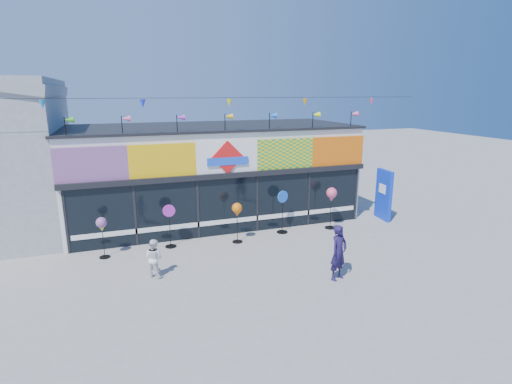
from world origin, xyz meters
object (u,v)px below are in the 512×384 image
spinner_4 (331,196)px  adult_man (339,252)px  spinner_2 (237,211)px  spinner_1 (170,225)px  child (154,258)px  spinner_3 (282,211)px  blue_sign (384,195)px  spinner_0 (102,225)px

spinner_4 → adult_man: bearing=-117.1°
spinner_2 → spinner_1: bearing=171.6°
spinner_4 → child: 7.66m
spinner_3 → adult_man: spinner_3 is taller
blue_sign → spinner_4: 2.85m
adult_man → child: (-5.19, 2.03, -0.25)m
spinner_2 → spinner_4: size_ratio=0.88×
blue_sign → spinner_4: size_ratio=1.28×
blue_sign → child: size_ratio=1.84×
spinner_1 → adult_man: adult_man is taller
blue_sign → spinner_1: (-9.35, -0.22, -0.27)m
blue_sign → spinner_4: bearing=-167.4°
blue_sign → spinner_3: 4.91m
spinner_0 → spinner_4: 8.80m
spinner_3 → spinner_4: bearing=-5.1°
spinner_0 → child: size_ratio=1.20×
spinner_1 → spinner_4: 6.55m
spinner_3 → spinner_1: bearing=-179.2°
spinner_1 → spinner_2: size_ratio=1.05×
blue_sign → child: bearing=-160.6°
spinner_1 → child: (-0.78, -2.26, -0.25)m
blue_sign → adult_man: 6.70m
spinner_0 → adult_man: size_ratio=0.84×
spinner_3 → child: spinner_3 is taller
spinner_0 → spinner_2: spinner_2 is taller
spinner_0 → spinner_3: bearing=2.4°
spinner_3 → spinner_4: (2.08, -0.19, 0.47)m
spinner_4 → spinner_2: bearing=-176.8°
blue_sign → child: (-10.14, -2.48, -0.51)m
spinner_3 → adult_man: 4.35m
spinner_0 → blue_sign: bearing=2.2°
blue_sign → spinner_3: bearing=-172.5°
spinner_2 → child: bearing=-149.4°
spinner_1 → child: bearing=-109.1°
spinner_4 → adult_man: size_ratio=1.02×
spinner_2 → spinner_3: 2.08m
child → spinner_3: bearing=-110.1°
spinner_2 → child: size_ratio=1.28×
child → spinner_2: bearing=-103.4°
spinner_1 → child: 2.41m
blue_sign → spinner_0: size_ratio=1.54×
blue_sign → adult_man: (-4.95, -4.51, -0.26)m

